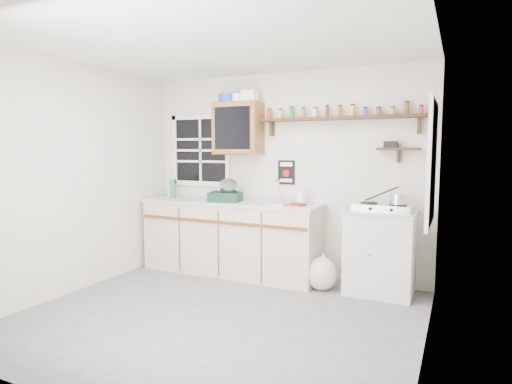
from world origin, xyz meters
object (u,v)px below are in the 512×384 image
Objects in this scene: main_cabinet at (231,237)px; right_cabinet at (380,252)px; hotplate at (383,207)px; upper_cabinet at (238,129)px; spice_shelf at (339,117)px; dish_rack at (226,194)px.

right_cabinet is at bearing 0.79° from main_cabinet.
upper_cabinet is at bearing 178.49° from hotplate.
spice_shelf reaches higher than hotplate.
dish_rack is (-1.86, -0.09, 0.56)m from right_cabinet.
right_cabinet is 1.94m from dish_rack.
main_cabinet is 1.92m from hotplate.
dish_rack is (-0.06, -0.21, -0.81)m from upper_cabinet.
dish_rack is at bearing -106.07° from upper_cabinet.
spice_shelf is (1.27, 0.07, 0.11)m from upper_cabinet.
main_cabinet is 3.75× the size of hotplate.
dish_rack is at bearing -177.28° from right_cabinet.
upper_cabinet is 1.50× the size of dish_rack.
right_cabinet is 0.49m from hotplate.
right_cabinet is at bearing 142.39° from hotplate.
main_cabinet is at bearing -103.68° from upper_cabinet.
right_cabinet is at bearing -3.76° from upper_cabinet.
right_cabinet is at bearing -19.34° from spice_shelf.
main_cabinet is at bearing -170.70° from spice_shelf.
upper_cabinet reaches higher than main_cabinet.
right_cabinet is 0.48× the size of spice_shelf.
upper_cabinet reaches higher than spice_shelf.
dish_rack is at bearing -168.24° from spice_shelf.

